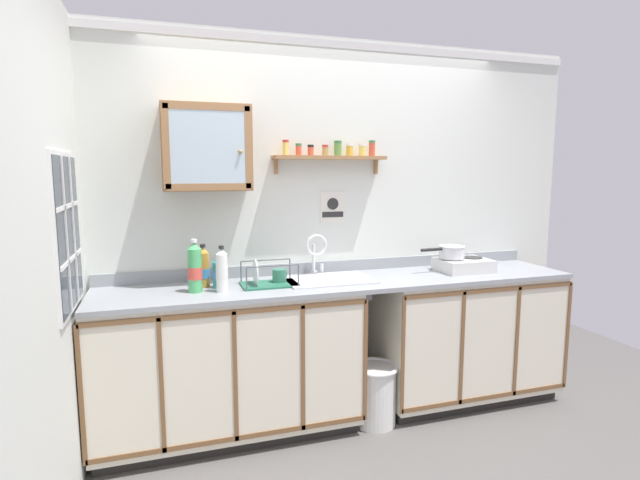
# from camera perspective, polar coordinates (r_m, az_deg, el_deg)

# --- Properties ---
(floor) EXTENTS (6.23, 6.23, 0.00)m
(floor) POSITION_cam_1_polar(r_m,az_deg,el_deg) (3.30, 5.77, -22.70)
(floor) COLOR #565451
(floor) RESTS_ON ground
(back_wall) EXTENTS (3.83, 0.07, 2.58)m
(back_wall) POSITION_cam_1_polar(r_m,az_deg,el_deg) (3.57, 1.18, 1.84)
(back_wall) COLOR silver
(back_wall) RESTS_ON ground
(side_wall_left) EXTENTS (0.05, 3.53, 2.58)m
(side_wall_left) POSITION_cam_1_polar(r_m,az_deg,el_deg) (2.44, -29.03, -2.19)
(side_wall_left) COLOR silver
(side_wall_left) RESTS_ON ground
(lower_cabinet_run) EXTENTS (1.64, 0.60, 0.93)m
(lower_cabinet_run) POSITION_cam_1_polar(r_m,az_deg,el_deg) (3.29, -10.43, -13.79)
(lower_cabinet_run) COLOR black
(lower_cabinet_run) RESTS_ON ground
(lower_cabinet_run_right) EXTENTS (1.34, 0.60, 0.93)m
(lower_cabinet_run_right) POSITION_cam_1_polar(r_m,az_deg,el_deg) (3.88, 16.19, -10.56)
(lower_cabinet_run_right) COLOR black
(lower_cabinet_run_right) RESTS_ON ground
(countertop) EXTENTS (3.19, 0.62, 0.03)m
(countertop) POSITION_cam_1_polar(r_m,az_deg,el_deg) (3.33, 2.96, -4.84)
(countertop) COLOR gray
(countertop) RESTS_ON lower_cabinet_run
(backsplash) EXTENTS (3.19, 0.02, 0.08)m
(backsplash) POSITION_cam_1_polar(r_m,az_deg,el_deg) (3.58, 1.35, -3.03)
(backsplash) COLOR gray
(backsplash) RESTS_ON countertop
(sink) EXTENTS (0.57, 0.44, 0.40)m
(sink) POSITION_cam_1_polar(r_m,az_deg,el_deg) (3.33, 0.83, -4.97)
(sink) COLOR silver
(sink) RESTS_ON countertop
(hot_plate_stove) EXTENTS (0.36, 0.29, 0.10)m
(hot_plate_stove) POSITION_cam_1_polar(r_m,az_deg,el_deg) (3.75, 16.10, -2.75)
(hot_plate_stove) COLOR silver
(hot_plate_stove) RESTS_ON countertop
(saucepan) EXTENTS (0.35, 0.19, 0.09)m
(saucepan) POSITION_cam_1_polar(r_m,az_deg,el_deg) (3.70, 14.80, -1.29)
(saucepan) COLOR silver
(saucepan) RESTS_ON hot_plate_stove
(bottle_soda_green_0) EXTENTS (0.09, 0.09, 0.32)m
(bottle_soda_green_0) POSITION_cam_1_polar(r_m,az_deg,el_deg) (3.06, -14.15, -3.18)
(bottle_soda_green_0) COLOR #4CB266
(bottle_soda_green_0) RESTS_ON countertop
(bottle_opaque_white_1) EXTENTS (0.07, 0.07, 0.28)m
(bottle_opaque_white_1) POSITION_cam_1_polar(r_m,az_deg,el_deg) (3.03, -11.17, -3.47)
(bottle_opaque_white_1) COLOR white
(bottle_opaque_white_1) RESTS_ON countertop
(bottle_detergent_teal_2) EXTENTS (0.07, 0.07, 0.21)m
(bottle_detergent_teal_2) POSITION_cam_1_polar(r_m,az_deg,el_deg) (3.15, -11.56, -3.70)
(bottle_detergent_teal_2) COLOR teal
(bottle_detergent_teal_2) RESTS_ON countertop
(bottle_juice_amber_3) EXTENTS (0.08, 0.08, 0.27)m
(bottle_juice_amber_3) POSITION_cam_1_polar(r_m,az_deg,el_deg) (3.19, -13.21, -3.16)
(bottle_juice_amber_3) COLOR gold
(bottle_juice_amber_3) RESTS_ON countertop
(dish_rack) EXTENTS (0.35, 0.23, 0.17)m
(dish_rack) POSITION_cam_1_polar(r_m,az_deg,el_deg) (3.18, -6.10, -4.73)
(dish_rack) COLOR #26664C
(dish_rack) RESTS_ON countertop
(mug) EXTENTS (0.11, 0.10, 0.10)m
(mug) POSITION_cam_1_polar(r_m,az_deg,el_deg) (3.22, -4.64, -4.16)
(mug) COLOR #337259
(mug) RESTS_ON countertop
(wall_cabinet) EXTENTS (0.54, 0.28, 0.53)m
(wall_cabinet) POSITION_cam_1_polar(r_m,az_deg,el_deg) (3.22, -12.89, 10.23)
(wall_cabinet) COLOR #996B42
(spice_shelf) EXTENTS (0.79, 0.14, 0.23)m
(spice_shelf) POSITION_cam_1_polar(r_m,az_deg,el_deg) (3.46, 1.37, 9.71)
(spice_shelf) COLOR #996B42
(warning_sign) EXTENTS (0.18, 0.01, 0.22)m
(warning_sign) POSITION_cam_1_polar(r_m,az_deg,el_deg) (3.53, 1.45, 3.71)
(warning_sign) COLOR silver
(window) EXTENTS (0.03, 0.66, 0.81)m
(window) POSITION_cam_1_polar(r_m,az_deg,el_deg) (2.82, -26.98, 0.76)
(window) COLOR #262D38
(trash_bin) EXTENTS (0.31, 0.31, 0.41)m
(trash_bin) POSITION_cam_1_polar(r_m,az_deg,el_deg) (3.48, 6.31, -17.04)
(trash_bin) COLOR silver
(trash_bin) RESTS_ON ground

